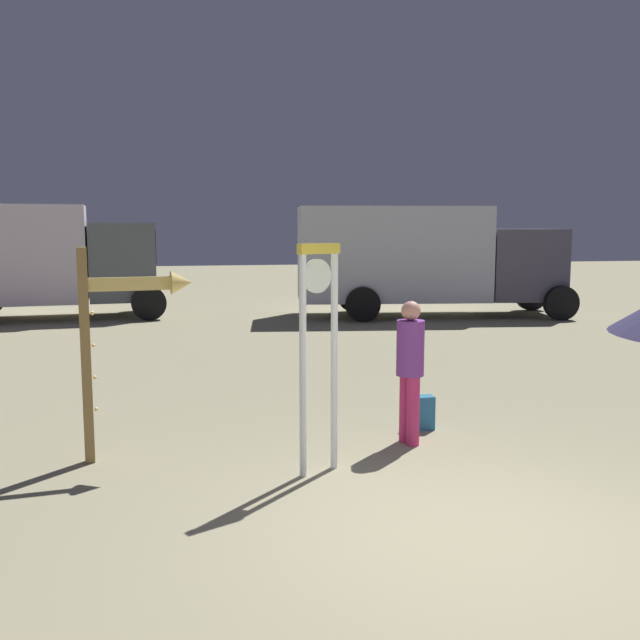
# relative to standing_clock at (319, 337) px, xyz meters

# --- Properties ---
(ground_plane) EXTENTS (80.00, 80.00, 0.00)m
(ground_plane) POSITION_rel_standing_clock_xyz_m (0.90, -1.73, -1.37)
(ground_plane) COLOR gray
(standing_clock) EXTENTS (0.46, 0.29, 2.28)m
(standing_clock) POSITION_rel_standing_clock_xyz_m (0.00, 0.00, 0.00)
(standing_clock) COLOR white
(standing_clock) RESTS_ON ground_plane
(arrow_sign) EXTENTS (1.16, 0.31, 2.23)m
(arrow_sign) POSITION_rel_standing_clock_xyz_m (-1.88, 0.83, 0.11)
(arrow_sign) COLOR olive
(arrow_sign) RESTS_ON ground_plane
(person_near_clock) EXTENTS (0.31, 0.31, 1.62)m
(person_near_clock) POSITION_rel_standing_clock_xyz_m (1.20, 0.72, -0.46)
(person_near_clock) COLOR #CB2D67
(person_near_clock) RESTS_ON ground_plane
(backpack) EXTENTS (0.28, 0.22, 0.41)m
(backpack) POSITION_rel_standing_clock_xyz_m (1.53, 1.24, -1.17)
(backpack) COLOR teal
(backpack) RESTS_ON ground_plane
(box_truck_near) EXTENTS (7.50, 3.31, 2.95)m
(box_truck_near) POSITION_rel_standing_clock_xyz_m (5.29, 11.73, 0.24)
(box_truck_near) COLOR silver
(box_truck_near) RESTS_ON ground_plane
(box_truck_far) EXTENTS (6.26, 2.82, 2.98)m
(box_truck_far) POSITION_rel_standing_clock_xyz_m (-4.88, 13.20, 0.26)
(box_truck_far) COLOR silver
(box_truck_far) RESTS_ON ground_plane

